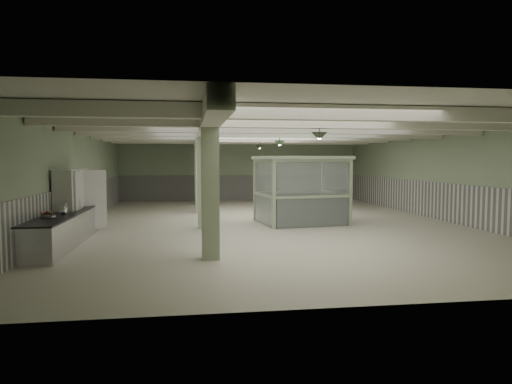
{
  "coord_description": "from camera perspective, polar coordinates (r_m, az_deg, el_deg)",
  "views": [
    {
      "loc": [
        -3.0,
        -17.03,
        2.42
      ],
      "look_at": [
        -0.71,
        -1.45,
        1.3
      ],
      "focal_mm": 32.0,
      "sensor_mm": 36.0,
      "label": 1
    }
  ],
  "objects": [
    {
      "name": "wall_back",
      "position": [
        27.2,
        -2.02,
        2.76
      ],
      "size": [
        14.0,
        0.02,
        3.6
      ],
      "primitive_type": "cube",
      "color": "#98AA88",
      "rests_on": "floor"
    },
    {
      "name": "column_d",
      "position": [
        25.04,
        -7.21,
        2.61
      ],
      "size": [
        0.42,
        0.42,
        3.6
      ],
      "primitive_type": "cube",
      "color": "#AAB995",
      "rests_on": "floor"
    },
    {
      "name": "pendant_mid",
      "position": [
        17.89,
        2.96,
        6.08
      ],
      "size": [
        0.44,
        0.44,
        0.22
      ],
      "primitive_type": "cone",
      "rotation": [
        3.14,
        0.0,
        0.0
      ],
      "color": "#303D2E",
      "rests_on": "ceiling"
    },
    {
      "name": "girder",
      "position": [
        17.07,
        -6.71,
        7.26
      ],
      "size": [
        0.45,
        19.9,
        0.4
      ],
      "primitive_type": "cube",
      "color": "silver",
      "rests_on": "ceiling"
    },
    {
      "name": "wall_left",
      "position": [
        17.51,
        -21.56,
        1.75
      ],
      "size": [
        0.02,
        20.0,
        3.6
      ],
      "primitive_type": "cube",
      "color": "#98AA88",
      "rests_on": "floor"
    },
    {
      "name": "orange_bowl",
      "position": [
        15.57,
        -21.77,
        -1.66
      ],
      "size": [
        0.31,
        0.31,
        0.09
      ],
      "primitive_type": "cylinder",
      "rotation": [
        0.0,
        0.0,
        -0.27
      ],
      "color": "#B2B2B7",
      "rests_on": "prep_counter"
    },
    {
      "name": "veg_colander",
      "position": [
        13.0,
        -24.57,
        -2.62
      ],
      "size": [
        0.41,
        0.41,
        0.18
      ],
      "primitive_type": null,
      "rotation": [
        0.0,
        0.0,
        -0.05
      ],
      "color": "#414146",
      "rests_on": "prep_counter"
    },
    {
      "name": "beam_a",
      "position": [
        10.04,
        9.21,
        9.74
      ],
      "size": [
        13.9,
        0.35,
        0.32
      ],
      "primitive_type": "cube",
      "color": "silver",
      "rests_on": "ceiling"
    },
    {
      "name": "column_a",
      "position": [
        11.06,
        -5.75,
        0.84
      ],
      "size": [
        0.42,
        0.42,
        3.6
      ],
      "primitive_type": "cube",
      "color": "#AAB995",
      "rests_on": "floor"
    },
    {
      "name": "pitcher_near",
      "position": [
        14.34,
        -22.69,
        -1.83
      ],
      "size": [
        0.21,
        0.23,
        0.25
      ],
      "primitive_type": null,
      "rotation": [
        0.0,
        0.0,
        0.22
      ],
      "color": "silver",
      "rests_on": "prep_counter"
    },
    {
      "name": "wainscot_right",
      "position": [
        19.81,
        21.93,
        -1.06
      ],
      "size": [
        0.05,
        19.9,
        1.5
      ],
      "primitive_type": "cube",
      "color": "silver",
      "rests_on": "floor"
    },
    {
      "name": "beam_g",
      "position": [
        24.73,
        -1.38,
        6.38
      ],
      "size": [
        13.9,
        0.35,
        0.32
      ],
      "primitive_type": "cube",
      "color": "silver",
      "rests_on": "ceiling"
    },
    {
      "name": "pendant_front",
      "position": [
        12.55,
        7.92,
        6.91
      ],
      "size": [
        0.44,
        0.44,
        0.22
      ],
      "primitive_type": "cone",
      "rotation": [
        3.14,
        0.0,
        0.0
      ],
      "color": "#303D2E",
      "rests_on": "ceiling"
    },
    {
      "name": "filing_cabinet",
      "position": [
        17.74,
        10.7,
        -1.65
      ],
      "size": [
        0.63,
        0.74,
        1.35
      ],
      "primitive_type": "cube",
      "rotation": [
        0.0,
        0.0,
        -0.38
      ],
      "color": "#656554",
      "rests_on": "floor"
    },
    {
      "name": "wainscot_back",
      "position": [
        27.22,
        -2.01,
        0.55
      ],
      "size": [
        13.9,
        0.05,
        1.5
      ],
      "primitive_type": "cube",
      "color": "silver",
      "rests_on": "floor"
    },
    {
      "name": "wall_front",
      "position": [
        7.67,
        14.71,
        -0.69
      ],
      "size": [
        14.0,
        0.02,
        3.6
      ],
      "primitive_type": "cube",
      "color": "#98AA88",
      "rests_on": "floor"
    },
    {
      "name": "floor",
      "position": [
        17.46,
        1.63,
        -3.9
      ],
      "size": [
        20.0,
        20.0,
        0.0
      ],
      "primitive_type": "plane",
      "color": "beige",
      "rests_on": "ground"
    },
    {
      "name": "ceiling",
      "position": [
        17.33,
        1.65,
        7.97
      ],
      "size": [
        14.0,
        20.0,
        0.02
      ],
      "primitive_type": "cube",
      "color": "silver",
      "rests_on": "wall_back"
    },
    {
      "name": "beam_b",
      "position": [
        12.44,
        5.7,
        8.66
      ],
      "size": [
        13.9,
        0.35,
        0.32
      ],
      "primitive_type": "cube",
      "color": "silver",
      "rests_on": "ceiling"
    },
    {
      "name": "wall_right",
      "position": [
        19.76,
        22.07,
        1.97
      ],
      "size": [
        0.02,
        20.0,
        3.6
      ],
      "primitive_type": "cube",
      "color": "#98AA88",
      "rests_on": "floor"
    },
    {
      "name": "walkin_cooler",
      "position": [
        15.42,
        -21.91,
        -1.41
      ],
      "size": [
        1.04,
        2.24,
        2.05
      ],
      "color": "silver",
      "rests_on": "floor"
    },
    {
      "name": "beam_c",
      "position": [
        14.87,
        3.34,
        7.92
      ],
      "size": [
        13.9,
        0.35,
        0.32
      ],
      "primitive_type": "cube",
      "color": "silver",
      "rests_on": "ceiling"
    },
    {
      "name": "pitcher_far",
      "position": [
        13.41,
        -22.9,
        -2.18
      ],
      "size": [
        0.22,
        0.24,
        0.27
      ],
      "primitive_type": null,
      "rotation": [
        0.0,
        0.0,
        0.2
      ],
      "color": "silver",
      "rests_on": "prep_counter"
    },
    {
      "name": "prep_counter",
      "position": [
        14.04,
        -22.93,
        -4.28
      ],
      "size": [
        0.94,
        5.39,
        0.91
      ],
      "color": "silver",
      "rests_on": "floor"
    },
    {
      "name": "column_b",
      "position": [
        16.05,
        -6.56,
        1.83
      ],
      "size": [
        0.42,
        0.42,
        3.6
      ],
      "primitive_type": "cube",
      "color": "#AAB995",
      "rests_on": "floor"
    },
    {
      "name": "guard_booth",
      "position": [
        17.42,
        5.61,
        1.79
      ],
      "size": [
        3.48,
        3.06,
        2.55
      ],
      "rotation": [
        0.0,
        0.0,
        0.13
      ],
      "color": "#A0B591",
      "rests_on": "floor"
    },
    {
      "name": "beam_e",
      "position": [
        19.79,
        0.39,
        6.96
      ],
      "size": [
        13.9,
        0.35,
        0.32
      ],
      "primitive_type": "cube",
      "color": "silver",
      "rests_on": "ceiling"
    },
    {
      "name": "wainscot_left",
      "position": [
        17.57,
        -21.39,
        -1.67
      ],
      "size": [
        0.05,
        19.9,
        1.5
      ],
      "primitive_type": "cube",
      "color": "silver",
      "rests_on": "floor"
    },
    {
      "name": "beam_f",
      "position": [
        22.26,
        -0.6,
        6.64
      ],
      "size": [
        13.9,
        0.35,
        0.32
      ],
      "primitive_type": "cube",
      "color": "silver",
      "rests_on": "ceiling"
    },
    {
      "name": "column_c",
      "position": [
        21.05,
        -6.99,
        2.35
      ],
      "size": [
        0.42,
        0.42,
        3.6
      ],
      "primitive_type": "cube",
      "color": "#AAB995",
      "rests_on": "floor"
    },
    {
      "name": "pendant_back",
      "position": [
        22.81,
        0.48,
        5.65
      ],
      "size": [
        0.44,
        0.44,
        0.22
      ],
      "primitive_type": "cone",
      "rotation": [
        3.14,
        0.0,
        0.0
      ],
      "color": "#303D2E",
      "rests_on": "ceiling"
    },
    {
      "name": "beam_d",
      "position": [
        17.32,
        1.65,
        7.38
      ],
      "size": [
        13.9,
        0.35,
        0.32
      ],
      "primitive_type": "cube",
      "color": "silver",
      "rests_on": "ceiling"
    }
  ]
}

